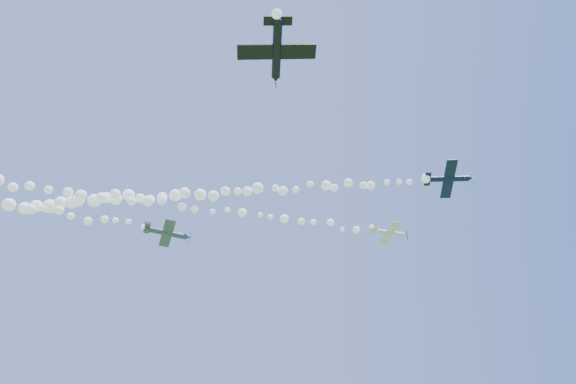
{
  "coord_description": "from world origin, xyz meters",
  "views": [
    {
      "loc": [
        5.9,
        -56.83,
        2.0
      ],
      "look_at": [
        5.53,
        -6.14,
        45.1
      ],
      "focal_mm": 30.0,
      "sensor_mm": 36.0,
      "label": 1
    }
  ],
  "objects_px": {
    "plane_navy": "(448,179)",
    "plane_black": "(277,51)",
    "plane_grey": "(167,233)",
    "plane_white": "(389,233)"
  },
  "relations": [
    {
      "from": "plane_white",
      "to": "plane_grey",
      "type": "height_order",
      "value": "plane_white"
    },
    {
      "from": "plane_white",
      "to": "plane_navy",
      "type": "xyz_separation_m",
      "value": [
        7.18,
        -11.9,
        1.36
      ]
    },
    {
      "from": "plane_black",
      "to": "plane_navy",
      "type": "bearing_deg",
      "value": -44.24
    },
    {
      "from": "plane_navy",
      "to": "plane_black",
      "type": "height_order",
      "value": "plane_navy"
    },
    {
      "from": "plane_navy",
      "to": "plane_grey",
      "type": "xyz_separation_m",
      "value": [
        -42.05,
        4.59,
        -6.44
      ]
    },
    {
      "from": "plane_navy",
      "to": "plane_grey",
      "type": "height_order",
      "value": "plane_navy"
    },
    {
      "from": "plane_navy",
      "to": "plane_grey",
      "type": "distance_m",
      "value": 42.78
    },
    {
      "from": "plane_navy",
      "to": "plane_black",
      "type": "xyz_separation_m",
      "value": [
        -24.82,
        -28.83,
        -10.21
      ]
    },
    {
      "from": "plane_white",
      "to": "plane_grey",
      "type": "distance_m",
      "value": 35.99
    },
    {
      "from": "plane_white",
      "to": "plane_grey",
      "type": "xyz_separation_m",
      "value": [
        -34.87,
        -7.31,
        -5.08
      ]
    }
  ]
}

